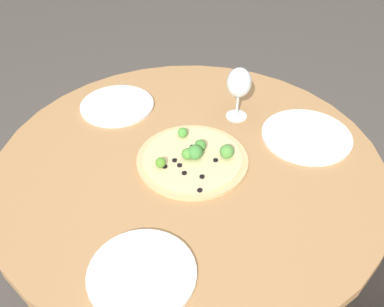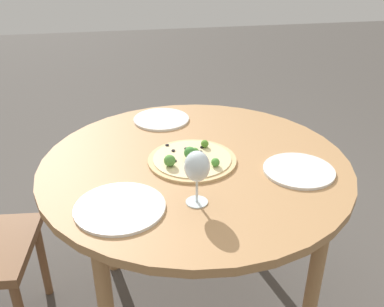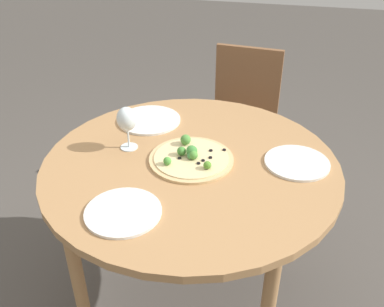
# 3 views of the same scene
# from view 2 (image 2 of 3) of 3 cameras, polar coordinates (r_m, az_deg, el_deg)

# --- Properties ---
(dining_table) EXTENTS (1.12, 1.12, 0.77)m
(dining_table) POSITION_cam_2_polar(r_m,az_deg,el_deg) (1.59, 0.41, -3.44)
(dining_table) COLOR #A87A4C
(dining_table) RESTS_ON ground_plane
(pizza) EXTENTS (0.32, 0.32, 0.06)m
(pizza) POSITION_cam_2_polar(r_m,az_deg,el_deg) (1.54, -0.05, -0.67)
(pizza) COLOR tan
(pizza) RESTS_ON dining_table
(wine_glass) EXTENTS (0.08, 0.08, 0.18)m
(wine_glass) POSITION_cam_2_polar(r_m,az_deg,el_deg) (1.26, 0.67, -1.91)
(wine_glass) COLOR silver
(wine_glass) RESTS_ON dining_table
(plate_near) EXTENTS (0.25, 0.25, 0.01)m
(plate_near) POSITION_cam_2_polar(r_m,az_deg,el_deg) (1.53, 14.05, -2.19)
(plate_near) COLOR silver
(plate_near) RESTS_ON dining_table
(plate_far) EXTENTS (0.24, 0.24, 0.01)m
(plate_far) POSITION_cam_2_polar(r_m,az_deg,el_deg) (1.89, -4.11, 4.59)
(plate_far) COLOR silver
(plate_far) RESTS_ON dining_table
(plate_side) EXTENTS (0.28, 0.28, 0.01)m
(plate_side) POSITION_cam_2_polar(r_m,az_deg,el_deg) (1.31, -9.58, -7.12)
(plate_side) COLOR silver
(plate_side) RESTS_ON dining_table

